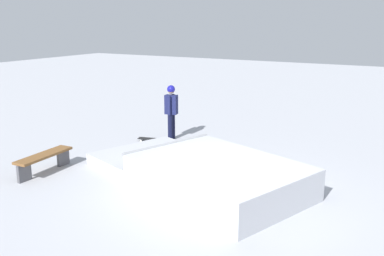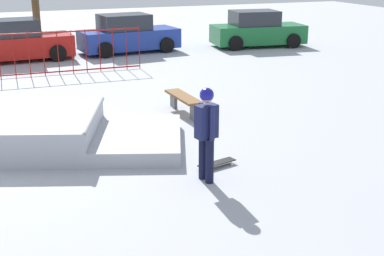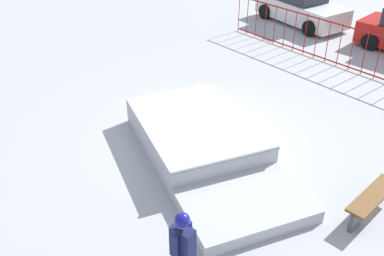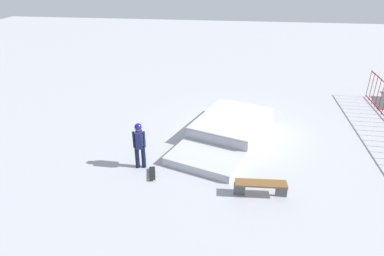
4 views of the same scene
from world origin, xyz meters
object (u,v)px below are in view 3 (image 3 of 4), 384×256
(skater, at_px, (183,248))
(park_bench, at_px, (372,199))
(skate_ramp, at_px, (203,144))
(parked_car_white, at_px, (301,7))

(skater, relative_size, park_bench, 1.04)
(skater, height_order, park_bench, skater)
(skate_ramp, distance_m, park_bench, 4.00)
(skate_ramp, relative_size, parked_car_white, 1.39)
(skate_ramp, bearing_deg, park_bench, 36.38)
(park_bench, bearing_deg, skater, -104.73)
(skater, distance_m, park_bench, 4.34)
(skate_ramp, height_order, skater, skater)
(skate_ramp, height_order, park_bench, skate_ramp)
(park_bench, relative_size, parked_car_white, 0.39)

